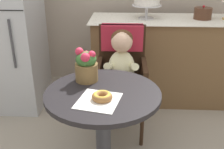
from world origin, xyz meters
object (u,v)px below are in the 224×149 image
object	(u,v)px
donut_front	(102,96)
flower_vase	(86,65)
seated_child	(121,66)
wicker_chair	(122,63)
round_layer_cake	(203,13)
refrigerator	(6,26)
cafe_table	(103,121)

from	to	relation	value
donut_front	flower_vase	bearing A→B (deg)	115.35
seated_child	donut_front	world-z (taller)	seated_child
wicker_chair	seated_child	bearing A→B (deg)	-94.55
donut_front	round_layer_cake	distance (m)	1.69
seated_child	flower_vase	world-z (taller)	seated_child
refrigerator	flower_vase	bearing A→B (deg)	-45.31
seated_child	flower_vase	distance (m)	0.47
seated_child	round_layer_cake	world-z (taller)	round_layer_cake
wicker_chair	seated_child	distance (m)	0.16
flower_vase	round_layer_cake	size ratio (longest dim) A/B	1.29
round_layer_cake	refrigerator	bearing A→B (deg)	-174.01
donut_front	flower_vase	world-z (taller)	flower_vase
refrigerator	seated_child	bearing A→B (deg)	-25.92
refrigerator	donut_front	bearing A→B (deg)	-48.77
cafe_table	flower_vase	bearing A→B (deg)	126.88
seated_child	wicker_chair	bearing A→B (deg)	90.00
donut_front	cafe_table	bearing A→B (deg)	92.97
flower_vase	round_layer_cake	distance (m)	1.55
flower_vase	round_layer_cake	bearing A→B (deg)	48.02
cafe_table	donut_front	distance (m)	0.26
cafe_table	round_layer_cake	size ratio (longest dim) A/B	4.09
cafe_table	wicker_chair	xyz separation A→B (m)	(0.11, 0.69, 0.13)
cafe_table	donut_front	bearing A→B (deg)	-87.03
wicker_chair	refrigerator	xyz separation A→B (m)	(-1.16, 0.41, 0.21)
refrigerator	wicker_chair	bearing A→B (deg)	-19.36
round_layer_cake	seated_child	bearing A→B (deg)	-136.38
cafe_table	flower_vase	size ratio (longest dim) A/B	3.17
round_layer_cake	donut_front	bearing A→B (deg)	-122.74
wicker_chair	round_layer_cake	size ratio (longest dim) A/B	5.41
cafe_table	seated_child	xyz separation A→B (m)	(0.11, 0.54, 0.17)
seated_child	refrigerator	bearing A→B (deg)	154.08
cafe_table	refrigerator	xyz separation A→B (m)	(-1.05, 1.10, 0.34)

